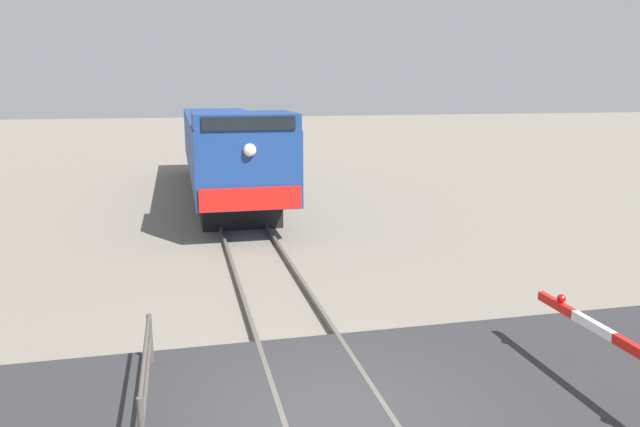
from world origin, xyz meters
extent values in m
plane|color=gray|center=(0.00, 0.00, 0.00)|extent=(160.00, 160.00, 0.00)
cube|color=#59544C|center=(-0.72, 0.00, 0.07)|extent=(0.08, 80.00, 0.15)
cube|color=#59544C|center=(0.72, 0.00, 0.07)|extent=(0.08, 80.00, 0.15)
cube|color=#2D2D30|center=(0.00, 0.00, 0.07)|extent=(36.00, 5.32, 0.15)
cube|color=black|center=(0.00, 13.21, 0.53)|extent=(2.55, 3.20, 1.05)
cube|color=black|center=(0.00, 22.37, 0.53)|extent=(2.55, 3.20, 1.05)
cube|color=navy|center=(0.00, 17.79, 2.15)|extent=(3.00, 16.64, 2.21)
cube|color=navy|center=(0.00, 10.84, 3.49)|extent=(2.94, 2.74, 0.46)
cube|color=black|center=(0.00, 9.44, 3.49)|extent=(2.55, 0.06, 0.37)
cube|color=red|center=(0.00, 9.43, 1.40)|extent=(2.85, 0.08, 0.64)
sphere|color=#F2EACC|center=(0.00, 9.42, 2.76)|extent=(0.36, 0.36, 0.36)
cube|color=red|center=(3.94, -0.85, 1.03)|extent=(0.10, 0.91, 0.14)
cube|color=white|center=(3.94, 0.07, 1.03)|extent=(0.10, 0.91, 0.14)
cube|color=red|center=(3.94, 0.98, 1.03)|extent=(0.10, 0.91, 0.14)
sphere|color=red|center=(3.94, 0.87, 1.17)|extent=(0.14, 0.14, 0.14)
cylinder|color=#4C4742|center=(-2.49, 2.26, 0.47)|extent=(0.08, 0.08, 0.95)
cylinder|color=#4C4742|center=(-2.49, 0.90, 0.91)|extent=(0.06, 2.72, 0.06)
cylinder|color=#4C4742|center=(-2.49, 0.90, 0.52)|extent=(0.06, 2.72, 0.06)
camera|label=1|loc=(-1.93, -7.31, 4.53)|focal=34.48mm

